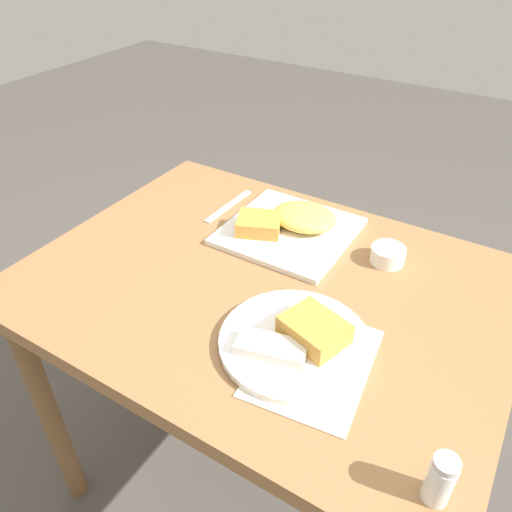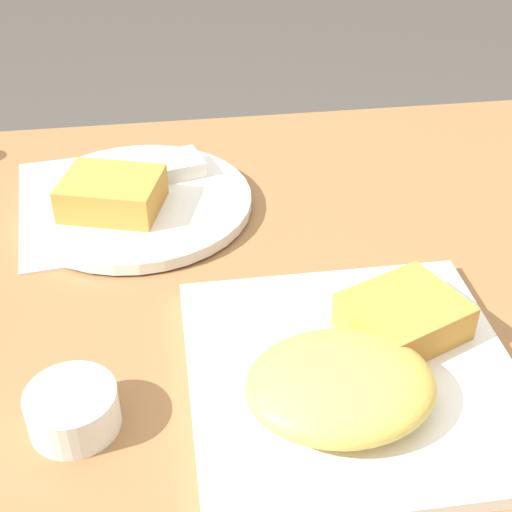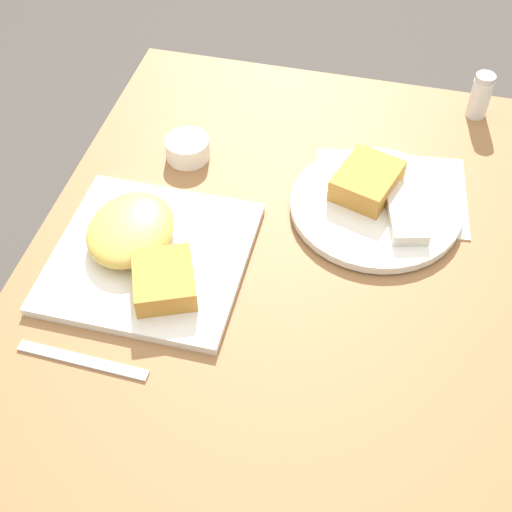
{
  "view_description": "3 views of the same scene",
  "coord_description": "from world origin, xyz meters",
  "px_view_note": "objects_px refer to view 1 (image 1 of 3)",
  "views": [
    {
      "loc": [
        -0.42,
        0.71,
        1.44
      ],
      "look_at": [
        0.03,
        -0.02,
        0.81
      ],
      "focal_mm": 35.0,
      "sensor_mm": 36.0,
      "label": 1
    },
    {
      "loc": [
        -0.11,
        -0.62,
        1.23
      ],
      "look_at": [
        -0.02,
        -0.03,
        0.8
      ],
      "focal_mm": 50.0,
      "sensor_mm": 36.0,
      "label": 2
    },
    {
      "loc": [
        0.69,
        0.14,
        1.59
      ],
      "look_at": [
        0.02,
        -0.02,
        0.8
      ],
      "focal_mm": 50.0,
      "sensor_mm": 36.0,
      "label": 3
    }
  ],
  "objects_px": {
    "sauce_ramekin": "(388,254)",
    "butter_knife": "(229,206)",
    "plate_square_near": "(291,225)",
    "salt_shaker": "(439,482)",
    "plate_oval_far": "(297,339)"
  },
  "relations": [
    {
      "from": "sauce_ramekin",
      "to": "butter_knife",
      "type": "bearing_deg",
      "value": -1.89
    },
    {
      "from": "plate_square_near",
      "to": "sauce_ramekin",
      "type": "height_order",
      "value": "plate_square_near"
    },
    {
      "from": "plate_square_near",
      "to": "salt_shaker",
      "type": "height_order",
      "value": "salt_shaker"
    },
    {
      "from": "salt_shaker",
      "to": "plate_oval_far",
      "type": "bearing_deg",
      "value": -27.29
    },
    {
      "from": "salt_shaker",
      "to": "butter_knife",
      "type": "relative_size",
      "value": 0.46
    },
    {
      "from": "plate_oval_far",
      "to": "sauce_ramekin",
      "type": "relative_size",
      "value": 3.64
    },
    {
      "from": "plate_square_near",
      "to": "sauce_ramekin",
      "type": "bearing_deg",
      "value": -178.23
    },
    {
      "from": "sauce_ramekin",
      "to": "plate_square_near",
      "type": "bearing_deg",
      "value": 1.77
    },
    {
      "from": "plate_square_near",
      "to": "butter_knife",
      "type": "relative_size",
      "value": 1.53
    },
    {
      "from": "sauce_ramekin",
      "to": "salt_shaker",
      "type": "bearing_deg",
      "value": 116.37
    },
    {
      "from": "plate_square_near",
      "to": "sauce_ramekin",
      "type": "relative_size",
      "value": 3.81
    },
    {
      "from": "plate_oval_far",
      "to": "butter_knife",
      "type": "relative_size",
      "value": 1.46
    },
    {
      "from": "plate_square_near",
      "to": "plate_oval_far",
      "type": "distance_m",
      "value": 0.38
    },
    {
      "from": "sauce_ramekin",
      "to": "salt_shaker",
      "type": "distance_m",
      "value": 0.54
    },
    {
      "from": "sauce_ramekin",
      "to": "butter_knife",
      "type": "height_order",
      "value": "sauce_ramekin"
    }
  ]
}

